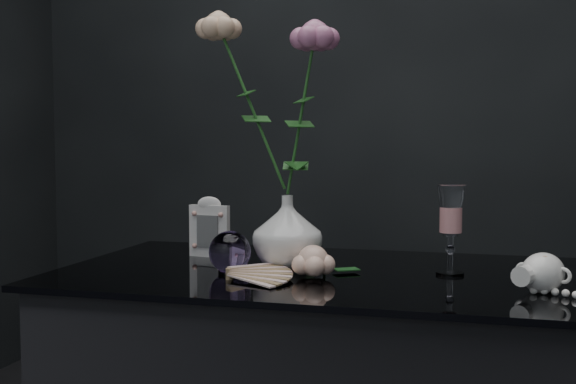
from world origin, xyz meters
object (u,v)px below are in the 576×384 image
(wine_glass, at_px, (451,230))
(paperweight, at_px, (230,252))
(loose_rose, at_px, (313,261))
(picture_frame, at_px, (209,227))
(vase, at_px, (287,232))
(pearl_jar, at_px, (543,271))

(wine_glass, distance_m, paperweight, 0.43)
(wine_glass, distance_m, loose_rose, 0.27)
(picture_frame, height_order, loose_rose, picture_frame)
(paperweight, distance_m, loose_rose, 0.17)
(picture_frame, height_order, paperweight, picture_frame)
(picture_frame, bearing_deg, wine_glass, 1.19)
(picture_frame, distance_m, paperweight, 0.20)
(paperweight, relative_size, loose_rose, 0.46)
(paperweight, bearing_deg, loose_rose, -0.41)
(wine_glass, relative_size, picture_frame, 1.28)
(paperweight, bearing_deg, vase, 40.44)
(wine_glass, relative_size, loose_rose, 0.96)
(paperweight, xyz_separation_m, loose_rose, (0.17, -0.00, -0.01))
(vase, distance_m, picture_frame, 0.22)
(picture_frame, bearing_deg, vase, -13.54)
(vase, height_order, wine_glass, wine_glass)
(paperweight, xyz_separation_m, pearl_jar, (0.57, -0.02, -0.01))
(vase, relative_size, paperweight, 1.79)
(loose_rose, xyz_separation_m, pearl_jar, (0.41, -0.02, 0.00))
(picture_frame, relative_size, pearl_jar, 0.54)
(vase, xyz_separation_m, pearl_jar, (0.48, -0.10, -0.04))
(vase, bearing_deg, wine_glass, 1.82)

